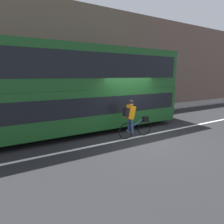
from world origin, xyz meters
name	(u,v)px	position (x,y,z in m)	size (l,w,h in m)	color
ground_plane	(141,137)	(0.00, 0.00, 0.00)	(80.00, 80.00, 0.00)	#232326
road_center_line	(139,137)	(0.00, 0.10, 0.00)	(50.00, 0.14, 0.01)	silver
sidewalk_curb	(97,115)	(0.00, 4.64, 0.07)	(60.00, 1.64, 0.14)	gray
building_facade	(90,62)	(0.00, 5.61, 3.47)	(60.00, 0.30, 6.95)	brown
bus	(77,87)	(-2.03, 2.17, 2.10)	(9.83, 2.60, 3.81)	black
cyclist_on_bike	(133,118)	(-0.34, 0.14, 0.88)	(1.65, 0.32, 1.63)	black
trash_bin	(82,109)	(-1.03, 4.56, 0.54)	(0.47, 0.47, 0.81)	#194C23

